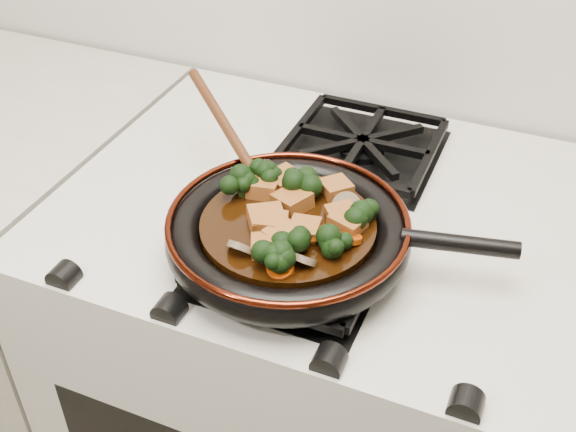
% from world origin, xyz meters
% --- Properties ---
extents(stove, '(0.76, 0.60, 0.90)m').
position_xyz_m(stove, '(0.00, 1.69, 0.45)').
color(stove, beige).
rests_on(stove, ground).
extents(burner_grate_front, '(0.23, 0.23, 0.03)m').
position_xyz_m(burner_grate_front, '(0.00, 1.55, 0.91)').
color(burner_grate_front, black).
rests_on(burner_grate_front, stove).
extents(burner_grate_back, '(0.23, 0.23, 0.03)m').
position_xyz_m(burner_grate_back, '(0.00, 1.83, 0.91)').
color(burner_grate_back, black).
rests_on(burner_grate_back, stove).
extents(skillet, '(0.43, 0.31, 0.05)m').
position_xyz_m(skillet, '(-0.01, 1.56, 0.94)').
color(skillet, black).
rests_on(skillet, burner_grate_front).
extents(braising_sauce, '(0.22, 0.22, 0.02)m').
position_xyz_m(braising_sauce, '(-0.01, 1.56, 0.95)').
color(braising_sauce, black).
rests_on(braising_sauce, skillet).
extents(tofu_cube_0, '(0.05, 0.05, 0.02)m').
position_xyz_m(tofu_cube_0, '(0.02, 1.64, 0.97)').
color(tofu_cube_0, brown).
rests_on(tofu_cube_0, braising_sauce).
extents(tofu_cube_1, '(0.04, 0.05, 0.02)m').
position_xyz_m(tofu_cube_1, '(-0.01, 1.50, 0.97)').
color(tofu_cube_1, brown).
rests_on(tofu_cube_1, braising_sauce).
extents(tofu_cube_2, '(0.05, 0.05, 0.03)m').
position_xyz_m(tofu_cube_2, '(-0.06, 1.60, 0.97)').
color(tofu_cube_2, brown).
rests_on(tofu_cube_2, braising_sauce).
extents(tofu_cube_3, '(0.04, 0.05, 0.03)m').
position_xyz_m(tofu_cube_3, '(-0.06, 1.61, 0.97)').
color(tofu_cube_3, brown).
rests_on(tofu_cube_3, braising_sauce).
extents(tofu_cube_4, '(0.06, 0.05, 0.03)m').
position_xyz_m(tofu_cube_4, '(-0.02, 1.59, 0.97)').
color(tofu_cube_4, brown).
rests_on(tofu_cube_4, braising_sauce).
extents(tofu_cube_5, '(0.05, 0.05, 0.02)m').
position_xyz_m(tofu_cube_5, '(0.06, 1.57, 0.97)').
color(tofu_cube_5, brown).
rests_on(tofu_cube_5, braising_sauce).
extents(tofu_cube_6, '(0.05, 0.05, 0.03)m').
position_xyz_m(tofu_cube_6, '(-0.05, 1.63, 0.97)').
color(tofu_cube_6, brown).
rests_on(tofu_cube_6, braising_sauce).
extents(tofu_cube_7, '(0.06, 0.06, 0.03)m').
position_xyz_m(tofu_cube_7, '(-0.03, 1.54, 0.97)').
color(tofu_cube_7, brown).
rests_on(tofu_cube_7, braising_sauce).
extents(tofu_cube_8, '(0.05, 0.05, 0.03)m').
position_xyz_m(tofu_cube_8, '(-0.00, 1.52, 0.97)').
color(tofu_cube_8, brown).
rests_on(tofu_cube_8, braising_sauce).
extents(tofu_cube_9, '(0.05, 0.05, 0.03)m').
position_xyz_m(tofu_cube_9, '(-0.02, 1.54, 0.97)').
color(tofu_cube_9, brown).
rests_on(tofu_cube_9, braising_sauce).
extents(tofu_cube_10, '(0.04, 0.04, 0.02)m').
position_xyz_m(tofu_cube_10, '(0.02, 1.54, 0.97)').
color(tofu_cube_10, brown).
rests_on(tofu_cube_10, braising_sauce).
extents(tofu_cube_11, '(0.05, 0.05, 0.02)m').
position_xyz_m(tofu_cube_11, '(0.05, 1.59, 0.97)').
color(tofu_cube_11, brown).
rests_on(tofu_cube_11, braising_sauce).
extents(broccoli_floret_0, '(0.07, 0.07, 0.06)m').
position_xyz_m(broccoli_floret_0, '(-0.07, 1.62, 0.97)').
color(broccoli_floret_0, black).
rests_on(broccoli_floret_0, braising_sauce).
extents(broccoli_floret_1, '(0.08, 0.08, 0.06)m').
position_xyz_m(broccoli_floret_1, '(-0.01, 1.62, 0.97)').
color(broccoli_floret_1, black).
rests_on(broccoli_floret_1, braising_sauce).
extents(broccoli_floret_2, '(0.07, 0.07, 0.06)m').
position_xyz_m(broccoli_floret_2, '(0.02, 1.51, 0.97)').
color(broccoli_floret_2, black).
rests_on(broccoli_floret_2, braising_sauce).
extents(broccoli_floret_3, '(0.08, 0.08, 0.07)m').
position_xyz_m(broccoli_floret_3, '(0.06, 1.53, 0.97)').
color(broccoli_floret_3, black).
rests_on(broccoli_floret_3, braising_sauce).
extents(broccoli_floret_4, '(0.08, 0.09, 0.07)m').
position_xyz_m(broccoli_floret_4, '(0.07, 1.59, 0.97)').
color(broccoli_floret_4, black).
rests_on(broccoli_floret_4, braising_sauce).
extents(broccoli_floret_5, '(0.06, 0.07, 0.06)m').
position_xyz_m(broccoli_floret_5, '(0.01, 1.48, 0.97)').
color(broccoli_floret_5, black).
rests_on(broccoli_floret_5, braising_sauce).
extents(broccoli_floret_6, '(0.07, 0.07, 0.06)m').
position_xyz_m(broccoli_floret_6, '(0.00, 1.47, 0.97)').
color(broccoli_floret_6, black).
rests_on(broccoli_floret_6, braising_sauce).
extents(broccoli_floret_7, '(0.08, 0.09, 0.06)m').
position_xyz_m(broccoli_floret_7, '(-0.03, 1.62, 0.97)').
color(broccoli_floret_7, black).
rests_on(broccoli_floret_7, braising_sauce).
extents(broccoli_floret_8, '(0.09, 0.08, 0.07)m').
position_xyz_m(broccoli_floret_8, '(-0.09, 1.59, 0.97)').
color(broccoli_floret_8, black).
rests_on(broccoli_floret_8, braising_sauce).
extents(carrot_coin_0, '(0.03, 0.03, 0.02)m').
position_xyz_m(carrot_coin_0, '(0.07, 1.55, 0.96)').
color(carrot_coin_0, '#A43304').
rests_on(carrot_coin_0, braising_sauce).
extents(carrot_coin_1, '(0.04, 0.03, 0.03)m').
position_xyz_m(carrot_coin_1, '(0.03, 1.54, 0.96)').
color(carrot_coin_1, '#A43304').
rests_on(carrot_coin_1, braising_sauce).
extents(carrot_coin_2, '(0.03, 0.03, 0.02)m').
position_xyz_m(carrot_coin_2, '(0.02, 1.47, 0.96)').
color(carrot_coin_2, '#A43304').
rests_on(carrot_coin_2, braising_sauce).
extents(carrot_coin_3, '(0.03, 0.03, 0.02)m').
position_xyz_m(carrot_coin_3, '(-0.04, 1.64, 0.96)').
color(carrot_coin_3, '#A43304').
rests_on(carrot_coin_3, braising_sauce).
extents(mushroom_slice_0, '(0.04, 0.04, 0.03)m').
position_xyz_m(mushroom_slice_0, '(0.05, 1.61, 0.97)').
color(mushroom_slice_0, brown).
rests_on(mushroom_slice_0, braising_sauce).
extents(mushroom_slice_1, '(0.04, 0.04, 0.02)m').
position_xyz_m(mushroom_slice_1, '(-0.05, 1.62, 0.97)').
color(mushroom_slice_1, brown).
rests_on(mushroom_slice_1, braising_sauce).
extents(mushroom_slice_2, '(0.04, 0.03, 0.03)m').
position_xyz_m(mushroom_slice_2, '(-0.04, 1.48, 0.97)').
color(mushroom_slice_2, brown).
rests_on(mushroom_slice_2, braising_sauce).
extents(mushroom_slice_3, '(0.04, 0.03, 0.03)m').
position_xyz_m(mushroom_slice_3, '(0.04, 1.49, 0.97)').
color(mushroom_slice_3, brown).
rests_on(mushroom_slice_3, braising_sauce).
extents(wooden_spoon, '(0.13, 0.11, 0.22)m').
position_xyz_m(wooden_spoon, '(-0.13, 1.66, 0.98)').
color(wooden_spoon, '#44210E').
rests_on(wooden_spoon, braising_sauce).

